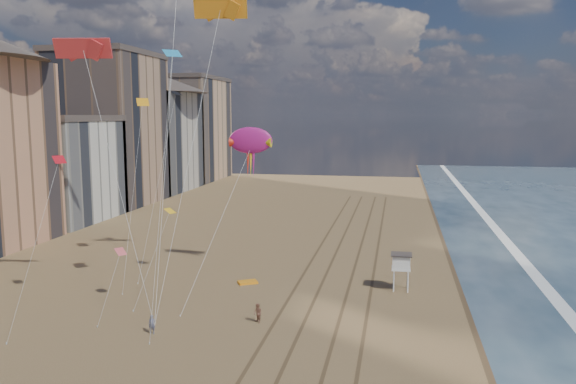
# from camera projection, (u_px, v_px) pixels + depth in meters

# --- Properties ---
(wet_sand) EXTENTS (260.00, 260.00, 0.00)m
(wet_sand) POSITION_uv_depth(u_px,v_px,m) (487.00, 261.00, 65.77)
(wet_sand) COLOR #42301E
(wet_sand) RESTS_ON ground
(foam) EXTENTS (260.00, 260.00, 0.00)m
(foam) POSITION_uv_depth(u_px,v_px,m) (525.00, 263.00, 64.96)
(foam) COLOR white
(foam) RESTS_ON ground
(tracks) EXTENTS (7.68, 120.00, 0.01)m
(tracks) POSITION_uv_depth(u_px,v_px,m) (338.00, 277.00, 59.19)
(tracks) COLOR brown
(tracks) RESTS_ON ground
(buildings) EXTENTS (34.72, 131.35, 29.00)m
(buildings) POSITION_uv_depth(u_px,v_px,m) (93.00, 134.00, 101.17)
(buildings) COLOR #C6B284
(buildings) RESTS_ON ground
(lifeguard_stand) EXTENTS (2.01, 2.01, 3.63)m
(lifeguard_stand) POSITION_uv_depth(u_px,v_px,m) (401.00, 262.00, 54.42)
(lifeguard_stand) COLOR white
(lifeguard_stand) RESTS_ON ground
(grounded_kite) EXTENTS (2.25, 1.99, 0.22)m
(grounded_kite) POSITION_uv_depth(u_px,v_px,m) (248.00, 282.00, 57.05)
(grounded_kite) COLOR orange
(grounded_kite) RESTS_ON ground
(show_kite) EXTENTS (4.60, 7.81, 19.87)m
(show_kite) POSITION_uv_depth(u_px,v_px,m) (250.00, 141.00, 59.35)
(show_kite) COLOR #B21B7A
(show_kite) RESTS_ON ground
(kite_flyer_a) EXTENTS (0.59, 0.43, 1.51)m
(kite_flyer_a) POSITION_uv_depth(u_px,v_px,m) (152.00, 324.00, 43.80)
(kite_flyer_a) COLOR #55566D
(kite_flyer_a) RESTS_ON ground
(kite_flyer_b) EXTENTS (1.00, 1.00, 1.64)m
(kite_flyer_b) POSITION_uv_depth(u_px,v_px,m) (258.00, 313.00, 46.07)
(kite_flyer_b) COLOR #94614B
(kite_flyer_b) RESTS_ON ground
(small_kites) EXTENTS (11.30, 19.08, 18.08)m
(small_kites) POSITION_uv_depth(u_px,v_px,m) (147.00, 125.00, 54.04)
(small_kites) COLOR red
(small_kites) RESTS_ON ground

